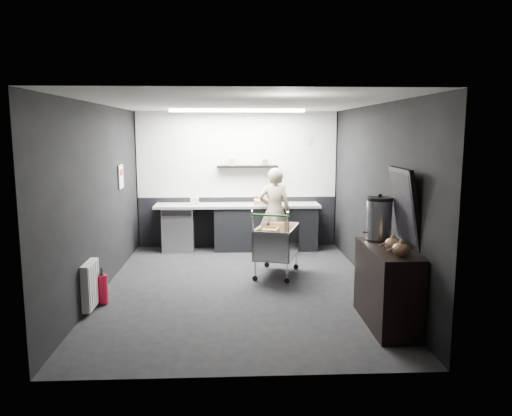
{
  "coord_description": "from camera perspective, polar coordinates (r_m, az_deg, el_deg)",
  "views": [
    {
      "loc": [
        -0.1,
        -7.2,
        2.32
      ],
      "look_at": [
        0.27,
        0.4,
        1.14
      ],
      "focal_mm": 35.0,
      "sensor_mm": 36.0,
      "label": 1
    }
  ],
  "objects": [
    {
      "name": "fire_extinguisher",
      "position": [
        7.08,
        -17.15,
        -8.72
      ],
      "size": [
        0.14,
        0.14,
        0.48
      ],
      "color": "#B60C26",
      "rests_on": "floor"
    },
    {
      "name": "ceiling",
      "position": [
        7.21,
        -2.01,
        11.85
      ],
      "size": [
        5.5,
        5.5,
        0.0
      ],
      "primitive_type": "plane",
      "rotation": [
        3.14,
        0.0,
        0.0
      ],
      "color": "white",
      "rests_on": "wall_back"
    },
    {
      "name": "floor",
      "position": [
        7.57,
        -1.89,
        -9.02
      ],
      "size": [
        5.5,
        5.5,
        0.0
      ],
      "primitive_type": "plane",
      "color": "black",
      "rests_on": "ground"
    },
    {
      "name": "poster_red_band",
      "position": [
        8.73,
        -15.18,
        3.93
      ],
      "size": [
        0.02,
        0.22,
        0.1
      ],
      "primitive_type": "cube",
      "color": "red",
      "rests_on": "poster"
    },
    {
      "name": "radiator",
      "position": [
        6.85,
        -18.41,
        -8.33
      ],
      "size": [
        0.1,
        0.5,
        0.6
      ],
      "primitive_type": "cube",
      "color": "silver",
      "rests_on": "wall_left"
    },
    {
      "name": "floating_shelf",
      "position": [
        9.85,
        -1.0,
        4.76
      ],
      "size": [
        1.2,
        0.22,
        0.04
      ],
      "primitive_type": "cube",
      "color": "black",
      "rests_on": "wall_back"
    },
    {
      "name": "ceiling_strip",
      "position": [
        9.06,
        -2.16,
        11.05
      ],
      "size": [
        2.4,
        0.2,
        0.04
      ],
      "primitive_type": "cube",
      "color": "white",
      "rests_on": "ceiling"
    },
    {
      "name": "dado_panel",
      "position": [
        10.1,
        -2.14,
        -1.55
      ],
      "size": [
        3.95,
        0.02,
        1.0
      ],
      "primitive_type": "cube",
      "color": "black",
      "rests_on": "wall_back"
    },
    {
      "name": "kitchen_wall_panel",
      "position": [
        9.94,
        -2.18,
        6.12
      ],
      "size": [
        3.95,
        0.02,
        1.7
      ],
      "primitive_type": "cube",
      "color": "silver",
      "rests_on": "wall_back"
    },
    {
      "name": "wall_clock",
      "position": [
        10.03,
        5.9,
        7.82
      ],
      "size": [
        0.2,
        0.03,
        0.2
      ],
      "primitive_type": "cylinder",
      "rotation": [
        1.57,
        0.0,
        0.0
      ],
      "color": "silver",
      "rests_on": "wall_back"
    },
    {
      "name": "sideboard",
      "position": [
        6.23,
        14.79,
        -7.49
      ],
      "size": [
        0.54,
        1.27,
        1.9
      ],
      "color": "black",
      "rests_on": "floor"
    },
    {
      "name": "white_container",
      "position": [
        9.69,
        -7.03,
        0.77
      ],
      "size": [
        0.17,
        0.13,
        0.14
      ],
      "primitive_type": "cube",
      "rotation": [
        0.0,
        0.0,
        0.05
      ],
      "color": "silver",
      "rests_on": "prep_counter"
    },
    {
      "name": "shopping_cart",
      "position": [
        8.05,
        2.34,
        -4.12
      ],
      "size": [
        0.85,
        1.14,
        1.08
      ],
      "color": "silver",
      "rests_on": "floor"
    },
    {
      "name": "pink_tub",
      "position": [
        9.73,
        0.97,
        1.09
      ],
      "size": [
        0.22,
        0.22,
        0.22
      ],
      "primitive_type": "cylinder",
      "color": "beige",
      "rests_on": "prep_counter"
    },
    {
      "name": "wall_front",
      "position": [
        4.56,
        -1.46,
        -3.46
      ],
      "size": [
        5.5,
        0.0,
        5.5
      ],
      "primitive_type": "plane",
      "rotation": [
        -1.57,
        0.0,
        0.0
      ],
      "color": "black",
      "rests_on": "floor"
    },
    {
      "name": "wall_right",
      "position": [
        7.56,
        13.39,
        1.23
      ],
      "size": [
        0.0,
        5.5,
        5.5
      ],
      "primitive_type": "plane",
      "rotation": [
        1.57,
        0.0,
        -1.57
      ],
      "color": "black",
      "rests_on": "floor"
    },
    {
      "name": "wall_left",
      "position": [
        7.51,
        -17.39,
        1.01
      ],
      "size": [
        0.0,
        5.5,
        5.5
      ],
      "primitive_type": "plane",
      "rotation": [
        1.57,
        0.0,
        1.57
      ],
      "color": "black",
      "rests_on": "floor"
    },
    {
      "name": "poster",
      "position": [
        8.74,
        -15.19,
        3.48
      ],
      "size": [
        0.02,
        0.3,
        0.4
      ],
      "primitive_type": "cube",
      "color": "white",
      "rests_on": "wall_left"
    },
    {
      "name": "cardboard_box",
      "position": [
        9.69,
        1.2,
        0.69
      ],
      "size": [
        0.47,
        0.36,
        0.09
      ],
      "primitive_type": "cube",
      "rotation": [
        0.0,
        0.0,
        -0.0
      ],
      "color": "#9D7F53",
      "rests_on": "prep_counter"
    },
    {
      "name": "person",
      "position": [
        9.32,
        2.14,
        -0.41
      ],
      "size": [
        0.65,
        0.48,
        1.64
      ],
      "primitive_type": "imported",
      "rotation": [
        0.0,
        0.0,
        2.99
      ],
      "color": "beige",
      "rests_on": "floor"
    },
    {
      "name": "wall_back",
      "position": [
        10.0,
        -2.17,
        3.26
      ],
      "size": [
        5.5,
        0.0,
        5.5
      ],
      "primitive_type": "plane",
      "rotation": [
        1.57,
        0.0,
        0.0
      ],
      "color": "black",
      "rests_on": "floor"
    },
    {
      "name": "prep_counter",
      "position": [
        9.8,
        -1.33,
        -2.12
      ],
      "size": [
        3.2,
        0.61,
        0.9
      ],
      "color": "black",
      "rests_on": "floor"
    }
  ]
}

